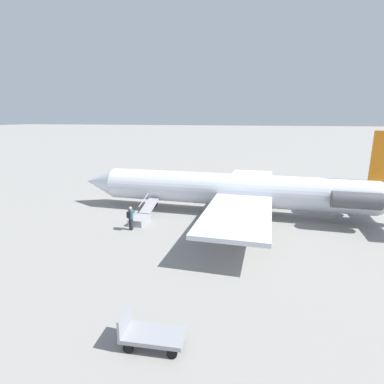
{
  "coord_description": "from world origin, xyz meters",
  "views": [
    {
      "loc": [
        -3.19,
        24.13,
        7.84
      ],
      "look_at": [
        3.22,
        0.88,
        1.85
      ],
      "focal_mm": 28.0,
      "sensor_mm": 36.0,
      "label": 1
    }
  ],
  "objects": [
    {
      "name": "boarding_stairs",
      "position": [
        6.42,
        3.95,
        0.38
      ],
      "size": [
        1.12,
        4.03,
        1.72
      ],
      "rotation": [
        0.0,
        0.0,
        -1.56
      ],
      "color": "#99999E",
      "rests_on": "ground"
    },
    {
      "name": "luggage_cart",
      "position": [
        0.63,
        15.86,
        0.46
      ],
      "size": [
        2.3,
        1.32,
        1.22
      ],
      "rotation": [
        0.0,
        0.0,
        0.1
      ],
      "color": "gray",
      "rests_on": "ground"
    },
    {
      "name": "ground_plane",
      "position": [
        0.0,
        0.0,
        0.0
      ],
      "size": [
        600.0,
        600.0,
        0.0
      ],
      "primitive_type": "plane",
      "color": "gray"
    },
    {
      "name": "airplane_main",
      "position": [
        -0.92,
        -0.01,
        2.09
      ],
      "size": [
        27.96,
        20.81,
        6.97
      ],
      "rotation": [
        0.0,
        0.0,
        0.01
      ],
      "color": "silver",
      "rests_on": "ground"
    },
    {
      "name": "passenger",
      "position": [
        6.42,
        5.78,
        1.0
      ],
      "size": [
        0.36,
        0.54,
        1.74
      ],
      "rotation": [
        0.0,
        0.0,
        -1.56
      ],
      "color": "#23232D",
      "rests_on": "ground"
    }
  ]
}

